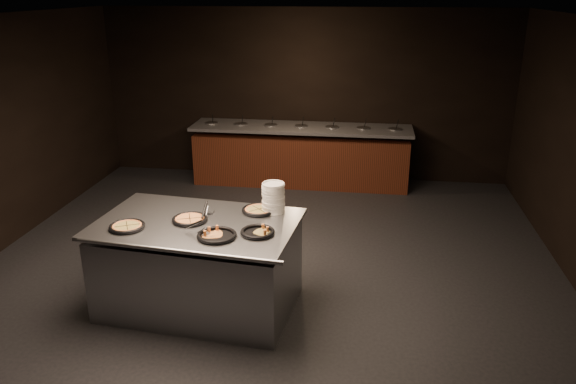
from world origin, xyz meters
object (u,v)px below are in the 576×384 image
Objects in this scene: plate_stack at (273,198)px; pan_cheese_whole at (190,219)px; serving_counter at (199,267)px; pan_veggie_whole at (127,226)px.

plate_stack is 0.88× the size of pan_cheese_whole.
pan_cheese_whole is (-0.07, 0.01, 0.53)m from serving_counter.
plate_stack is (0.73, 0.38, 0.66)m from serving_counter.
pan_veggie_whole is (-1.36, -0.63, -0.14)m from plate_stack.
pan_veggie_whole is at bearing -154.73° from pan_cheese_whole.
pan_cheese_whole is (-0.80, -0.37, -0.14)m from plate_stack.
plate_stack reaches higher than serving_counter.
plate_stack reaches higher than pan_cheese_whole.
pan_cheese_whole is (0.56, 0.26, 0.00)m from pan_veggie_whole.
serving_counter is 5.91× the size of pan_cheese_whole.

